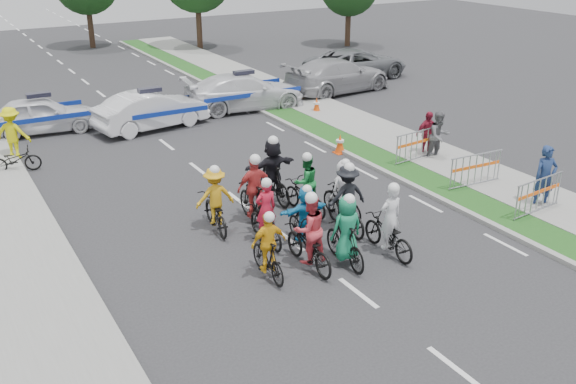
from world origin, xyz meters
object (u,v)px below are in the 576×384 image
rider_2 (309,240)px  cone_1 (317,106)px  rider_5 (305,219)px  barrier_2 (417,147)px  police_car_0 (41,115)px  spectator_0 (545,178)px  rider_3 (268,252)px  rider_11 (272,174)px  rider_4 (346,204)px  spectator_2 (427,134)px  rider_0 (389,230)px  police_car_1 (151,110)px  marshal_hiviz (12,133)px  barrier_0 (538,197)px  parked_bike (15,160)px  spectator_1 (439,136)px  rider_1 (346,237)px  rider_10 (215,205)px  barrier_1 (475,171)px  civilian_suv (356,64)px  rider_9 (255,197)px  rider_8 (305,191)px  police_car_2 (244,92)px  rider_7 (343,195)px  rider_6 (265,221)px  cone_0 (340,144)px  civilian_sedan (338,75)px

rider_2 → cone_1: size_ratio=2.80×
rider_5 → barrier_2: (6.49, 3.31, -0.15)m
police_car_0 → spectator_0: size_ratio=2.22×
rider_3 → rider_11: 4.40m
rider_11 → rider_4: bearing=103.2°
spectator_0 → spectator_2: 5.15m
rider_0 → police_car_1: (-1.47, 13.09, 0.11)m
marshal_hiviz → barrier_0: (11.74, -12.40, -0.35)m
rider_0 → parked_bike: rider_0 is taller
rider_0 → spectator_1: rider_0 is taller
rider_1 → spectator_1: rider_1 is taller
rider_3 → barrier_0: rider_3 is taller
rider_10 → barrier_1: 8.19m
rider_1 → parked_bike: size_ratio=1.16×
rider_2 → civilian_suv: 20.64m
spectator_2 → police_car_1: bearing=136.2°
barrier_2 → rider_9: bearing=-168.0°
rider_8 → police_car_2: size_ratio=0.35×
spectator_1 → spectator_2: (0.00, 0.58, -0.07)m
police_car_0 → parked_bike: police_car_0 is taller
rider_2 → civilian_suv: (12.98, 16.05, 0.06)m
spectator_2 → police_car_0: bearing=143.0°
rider_8 → cone_1: size_ratio=2.64×
spectator_0 → parked_bike: (-12.51, 10.65, -0.51)m
rider_3 → police_car_2: size_ratio=0.31×
rider_7 → rider_8: size_ratio=0.96×
rider_6 → cone_0: bearing=-136.6°
rider_9 → civilian_suv: bearing=-131.7°
rider_1 → rider_11: size_ratio=0.91×
spectator_0 → barrier_2: (-0.57, 4.75, -0.37)m
rider_3 → rider_5: bearing=-146.0°
rider_11 → police_car_0: 11.42m
cone_1 → rider_8: bearing=-124.4°
rider_4 → rider_7: rider_4 is taller
rider_0 → rider_4: bearing=-84.1°
police_car_1 → marshal_hiviz: bearing=91.1°
spectator_0 → spectator_2: (0.23, 5.14, -0.14)m
parked_bike → marshal_hiviz: bearing=2.3°
rider_4 → police_car_1: (-1.33, 11.49, -0.00)m
civilian_sedan → barrier_2: bearing=154.1°
civilian_sedan → barrier_2: (-3.36, -9.68, -0.25)m
rider_4 → police_car_1: 11.57m
spectator_2 → rider_8: bearing=-158.0°
rider_4 → barrier_1: rider_4 is taller
barrier_0 → cone_0: size_ratio=2.86×
civilian_sedan → cone_1: bearing=126.2°
rider_3 → civilian_sedan: rider_3 is taller
rider_7 → rider_10: rider_10 is taller
police_car_2 → barrier_2: 9.35m
rider_0 → barrier_0: 4.99m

